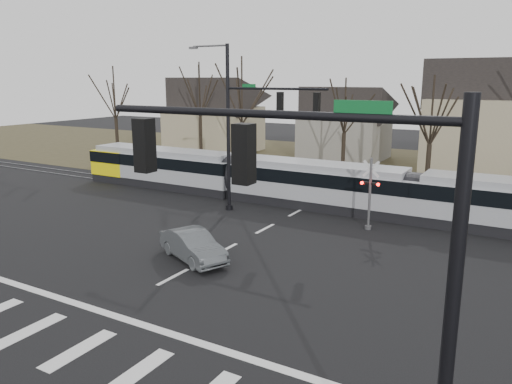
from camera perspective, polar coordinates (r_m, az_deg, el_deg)
The scene contains 15 objects.
ground at distance 20.24m, azimuth -13.11°, elevation -11.33°, with size 140.00×140.00×0.00m, color black.
grass_verge at distance 47.80m, azimuth 13.94°, elevation 2.63°, with size 140.00×28.00×0.01m, color #38331E.
crosswalk at distance 17.87m, azimuth -22.18°, elevation -15.39°, with size 27.00×2.60×0.01m.
stop_line at distance 19.10m, azimuth -16.88°, elevation -13.06°, with size 28.00×0.35×0.01m, color silver.
lane_dashes at distance 33.03m, azimuth 6.09°, elevation -1.54°, with size 0.18×30.00×0.01m.
rail_pair at distance 32.85m, azimuth 5.95°, elevation -1.58°, with size 90.00×1.52×0.06m.
tram at distance 32.48m, azimuth 6.98°, elevation 1.05°, with size 38.37×2.85×2.91m.
sedan at distance 23.20m, azimuth -7.22°, elevation -6.09°, with size 4.40×3.07×1.37m, color #4C5053.
signal_pole_near_right at distance 8.37m, azimuth 8.71°, elevation -8.40°, with size 6.72×0.44×8.00m.
signal_pole_far at distance 30.09m, azimuth -0.64°, elevation 8.13°, with size 9.28×0.44×10.20m.
rail_crossing_signal at distance 27.97m, azimuth 12.86°, elevation -0.47°, with size 1.08×0.36×4.00m.
tree_row at distance 40.90m, azimuth 14.64°, elevation 7.99°, with size 59.20×7.20×10.00m.
house_a at distance 57.73m, azimuth -4.84°, elevation 9.12°, with size 9.72×8.64×8.60m.
house_b at distance 52.61m, azimuth 10.15°, elevation 8.07°, with size 8.64×7.56×7.65m.
house_c at distance 46.55m, azimuth 25.43°, elevation 8.00°, with size 10.80×8.64×10.10m.
Camera 1 is at (12.88, -13.30, 8.18)m, focal length 35.00 mm.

